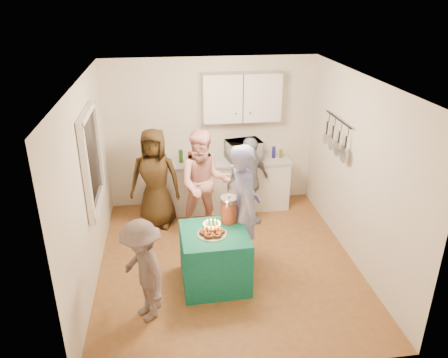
{
  "coord_description": "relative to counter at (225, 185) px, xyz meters",
  "views": [
    {
      "loc": [
        -0.76,
        -5.22,
        3.63
      ],
      "look_at": [
        0.0,
        0.35,
        1.15
      ],
      "focal_mm": 35.0,
      "sensor_mm": 36.0,
      "label": 1
    }
  ],
  "objects": [
    {
      "name": "woman_back_left",
      "position": [
        -1.19,
        -0.46,
        0.4
      ],
      "size": [
        0.9,
        0.68,
        1.65
      ],
      "primitive_type": "imported",
      "rotation": [
        0.0,
        0.0,
        -0.21
      ],
      "color": "brown",
      "rests_on": "floor"
    },
    {
      "name": "punch_jar",
      "position": [
        -0.2,
        -1.87,
        0.5
      ],
      "size": [
        0.22,
        0.22,
        0.34
      ],
      "primitive_type": "cylinder",
      "color": "red",
      "rests_on": "party_table"
    },
    {
      "name": "window_night",
      "position": [
        -1.97,
        -1.4,
        1.12
      ],
      "size": [
        0.04,
        1.0,
        1.2
      ],
      "primitive_type": "cube",
      "color": "black",
      "rests_on": "left_wall"
    },
    {
      "name": "donut_cake",
      "position": [
        -0.47,
        -2.17,
        0.42
      ],
      "size": [
        0.38,
        0.38,
        0.18
      ],
      "primitive_type": null,
      "color": "#381C0C",
      "rests_on": "party_table"
    },
    {
      "name": "woman_back_center",
      "position": [
        -0.44,
        -0.82,
        0.42
      ],
      "size": [
        0.85,
        0.67,
        1.71
      ],
      "primitive_type": "imported",
      "rotation": [
        0.0,
        0.0,
        -0.03
      ],
      "color": "#E57B77",
      "rests_on": "floor"
    },
    {
      "name": "man_birthday",
      "position": [
        0.02,
        -1.78,
        0.47
      ],
      "size": [
        0.46,
        0.68,
        1.8
      ],
      "primitive_type": "imported",
      "rotation": [
        0.0,
        0.0,
        1.61
      ],
      "color": "#8085BA",
      "rests_on": "floor"
    },
    {
      "name": "upper_cabinet",
      "position": [
        0.3,
        0.15,
        1.52
      ],
      "size": [
        1.3,
        0.3,
        0.8
      ],
      "primitive_type": "cube",
      "color": "white",
      "rests_on": "back_wall"
    },
    {
      "name": "counter",
      "position": [
        0.0,
        0.0,
        0.0
      ],
      "size": [
        2.2,
        0.58,
        0.86
      ],
      "primitive_type": "cube",
      "color": "white",
      "rests_on": "floor"
    },
    {
      "name": "countertop",
      "position": [
        0.0,
        -0.0,
        0.46
      ],
      "size": [
        2.24,
        0.62,
        0.05
      ],
      "primitive_type": "cube",
      "color": "beige",
      "rests_on": "counter"
    },
    {
      "name": "left_wall",
      "position": [
        -2.0,
        -1.7,
        0.87
      ],
      "size": [
        4.0,
        4.0,
        0.0
      ],
      "primitive_type": "plane",
      "color": "silver",
      "rests_on": "floor"
    },
    {
      "name": "microwave",
      "position": [
        0.32,
        0.0,
        0.64
      ],
      "size": [
        0.65,
        0.5,
        0.33
      ],
      "primitive_type": "imported",
      "rotation": [
        0.0,
        0.0,
        0.18
      ],
      "color": "white",
      "rests_on": "countertop"
    },
    {
      "name": "right_wall",
      "position": [
        1.6,
        -1.7,
        0.87
      ],
      "size": [
        4.0,
        4.0,
        0.0
      ],
      "primitive_type": "plane",
      "color": "silver",
      "rests_on": "floor"
    },
    {
      "name": "back_wall",
      "position": [
        -0.2,
        0.3,
        0.87
      ],
      "size": [
        3.6,
        3.6,
        0.0
      ],
      "primitive_type": "plane",
      "color": "silver",
      "rests_on": "floor"
    },
    {
      "name": "pot_rack",
      "position": [
        1.52,
        -1.0,
        1.17
      ],
      "size": [
        0.12,
        1.0,
        0.6
      ],
      "primitive_type": "cube",
      "color": "black",
      "rests_on": "right_wall"
    },
    {
      "name": "floor",
      "position": [
        -0.2,
        -1.7,
        -0.43
      ],
      "size": [
        4.0,
        4.0,
        0.0
      ],
      "primitive_type": "plane",
      "color": "brown",
      "rests_on": "ground"
    },
    {
      "name": "woman_back_right",
      "position": [
        0.29,
        -0.62,
        0.32
      ],
      "size": [
        0.93,
        0.79,
        1.5
      ],
      "primitive_type": "imported",
      "rotation": [
        0.0,
        0.0,
        0.59
      ],
      "color": "#0F1C33",
      "rests_on": "floor"
    },
    {
      "name": "ceiling",
      "position": [
        -0.2,
        -1.7,
        2.17
      ],
      "size": [
        4.0,
        4.0,
        0.0
      ],
      "primitive_type": "plane",
      "color": "white",
      "rests_on": "floor"
    },
    {
      "name": "child_near_left",
      "position": [
        -1.32,
        -2.69,
        0.22
      ],
      "size": [
        0.82,
        0.96,
        1.29
      ],
      "primitive_type": "imported",
      "rotation": [
        0.0,
        0.0,
        -1.08
      ],
      "color": "#584846",
      "rests_on": "floor"
    },
    {
      "name": "party_table",
      "position": [
        -0.43,
        -2.14,
        -0.05
      ],
      "size": [
        0.88,
        0.88,
        0.76
      ],
      "primitive_type": "cube",
      "rotation": [
        0.0,
        0.0,
        0.03
      ],
      "color": "#0F6751",
      "rests_on": "floor"
    }
  ]
}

